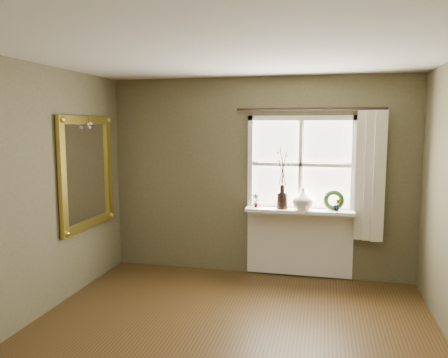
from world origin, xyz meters
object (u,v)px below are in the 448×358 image
dark_jug (282,200)px  cream_vase (303,199)px  wreath (334,202)px  gilt_mirror (87,172)px

dark_jug → cream_vase: cream_vase is taller
dark_jug → cream_vase: (0.26, 0.00, 0.03)m
cream_vase → wreath: 0.38m
cream_vase → dark_jug: bearing=180.0°
cream_vase → wreath: bearing=6.0°
cream_vase → wreath: cream_vase is taller
cream_vase → gilt_mirror: bearing=-163.4°
dark_jug → cream_vase: bearing=0.0°
dark_jug → gilt_mirror: size_ratio=0.15×
wreath → gilt_mirror: 3.07m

